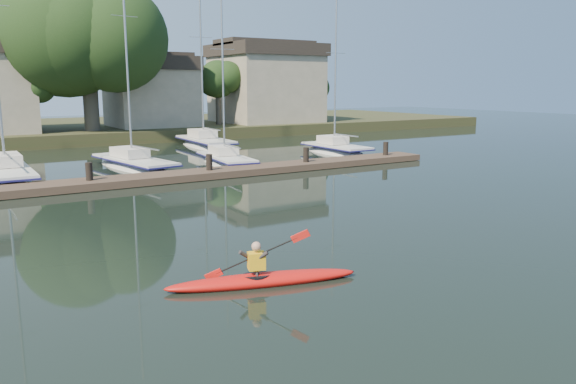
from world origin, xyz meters
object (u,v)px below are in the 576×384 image
kayak (262,277)px  sailboat_3 (226,168)px  dock (153,178)px  sailboat_1 (7,184)px  sailboat_4 (336,156)px  sailboat_2 (135,172)px  sailboat_7 (205,150)px

kayak → sailboat_3: size_ratio=0.40×
kayak → dock: bearing=97.2°
sailboat_1 → sailboat_3: 11.78m
sailboat_1 → sailboat_4: bearing=0.7°
kayak → sailboat_1: size_ratio=0.32×
dock → sailboat_3: (5.72, 3.74, -0.38)m
sailboat_2 → sailboat_3: sailboat_2 is taller
sailboat_3 → kayak: bearing=-107.1°
sailboat_1 → sailboat_4: size_ratio=1.23×
sailboat_7 → sailboat_4: bearing=-52.9°
kayak → sailboat_1: (-3.56, 19.91, -0.38)m
sailboat_4 → sailboat_2: bearing=178.7°
sailboat_7 → sailboat_1: bearing=-146.7°
sailboat_1 → sailboat_2: (6.63, 0.53, 0.02)m
sailboat_1 → sailboat_2: size_ratio=1.01×
dock → sailboat_4: sailboat_4 is taller
sailboat_2 → sailboat_7: (8.01, 8.34, -0.03)m
dock → sailboat_1: bearing=142.8°
sailboat_2 → sailboat_7: sailboat_2 is taller
sailboat_4 → dock: bearing=-161.9°
kayak → sailboat_7: 30.84m
sailboat_3 → dock: bearing=-140.7°
sailboat_3 → sailboat_4: sailboat_4 is taller
kayak → dock: size_ratio=0.14×
sailboat_3 → sailboat_4: 9.02m
dock → sailboat_4: size_ratio=2.85×
dock → sailboat_2: sailboat_2 is taller
sailboat_4 → sailboat_7: sailboat_7 is taller
dock → sailboat_7: 15.97m
dock → sailboat_2: size_ratio=2.35×
kayak → sailboat_4: 26.44m
kayak → sailboat_7: (11.08, 28.77, -0.39)m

